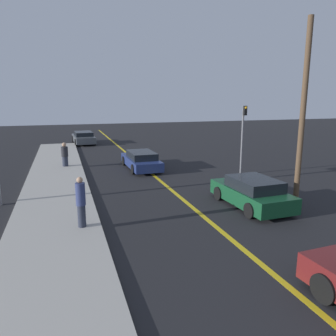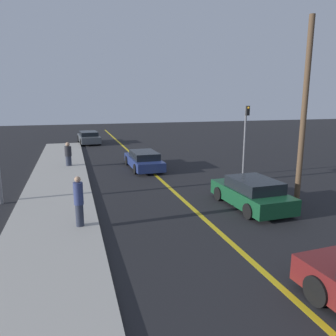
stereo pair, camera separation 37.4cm
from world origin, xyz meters
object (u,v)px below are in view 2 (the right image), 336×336
(pedestrian_mid_group, at_px, (68,154))
(traffic_light, at_px, (245,133))
(pedestrian_near_curb, at_px, (79,201))
(car_parked_left_lot, at_px, (89,137))
(utility_pole, at_px, (304,114))
(car_ahead_center, at_px, (252,193))
(car_far_distant, at_px, (144,160))

(pedestrian_mid_group, bearing_deg, traffic_light, -27.53)
(pedestrian_near_curb, distance_m, pedestrian_mid_group, 11.17)
(car_parked_left_lot, relative_size, pedestrian_near_curb, 2.65)
(utility_pole, bearing_deg, car_parked_left_lot, 109.11)
(car_parked_left_lot, distance_m, pedestrian_near_curb, 23.04)
(pedestrian_near_curb, bearing_deg, utility_pole, 2.67)
(car_ahead_center, height_order, car_far_distant, car_ahead_center)
(car_far_distant, height_order, car_parked_left_lot, car_parked_left_lot)
(pedestrian_near_curb, xyz_separation_m, utility_pole, (9.36, 0.44, 2.88))
(pedestrian_near_curb, relative_size, pedestrian_mid_group, 1.14)
(pedestrian_mid_group, bearing_deg, car_far_distant, -20.81)
(car_far_distant, xyz_separation_m, utility_pole, (5.02, -8.92, 3.34))
(car_far_distant, distance_m, car_parked_left_lot, 13.91)
(pedestrian_mid_group, bearing_deg, car_ahead_center, -55.14)
(car_parked_left_lot, relative_size, utility_pole, 0.61)
(car_far_distant, distance_m, pedestrian_mid_group, 5.09)
(car_far_distant, xyz_separation_m, pedestrian_mid_group, (-4.75, 1.80, 0.33))
(car_far_distant, height_order, traffic_light, traffic_light)
(utility_pole, bearing_deg, pedestrian_near_curb, -177.33)
(car_ahead_center, xyz_separation_m, traffic_light, (2.67, 5.44, 1.91))
(car_ahead_center, distance_m, utility_pole, 4.02)
(car_ahead_center, relative_size, pedestrian_near_curb, 2.27)
(car_parked_left_lot, bearing_deg, pedestrian_near_curb, -97.14)
(car_far_distant, relative_size, pedestrian_near_curb, 2.60)
(pedestrian_near_curb, relative_size, traffic_light, 0.44)
(traffic_light, bearing_deg, car_far_distant, 147.16)
(pedestrian_mid_group, bearing_deg, pedestrian_near_curb, -87.91)
(traffic_light, bearing_deg, pedestrian_near_curb, -148.90)
(car_ahead_center, distance_m, pedestrian_near_curb, 7.09)
(car_ahead_center, distance_m, traffic_light, 6.36)
(car_far_distant, height_order, utility_pole, utility_pole)
(pedestrian_near_curb, distance_m, traffic_light, 11.47)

